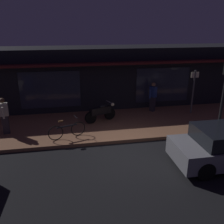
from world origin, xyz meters
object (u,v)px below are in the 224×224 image
person_bystander (153,96)px  person_photographer (4,115)px  bicycle_parked (67,130)px  sign_post (193,89)px  motorcycle (101,112)px

person_bystander → person_photographer: bearing=-167.2°
person_photographer → person_bystander: bearing=12.8°
bicycle_parked → person_photographer: 2.92m
bicycle_parked → sign_post: 7.20m
bicycle_parked → person_bystander: size_ratio=0.95×
bicycle_parked → person_bystander: person_bystander is taller
bicycle_parked → person_photographer: person_photographer is taller
motorcycle → person_bystander: (3.10, 1.01, 0.38)m
bicycle_parked → person_photographer: bearing=160.2°
person_bystander → sign_post: sign_post is taller
bicycle_parked → sign_post: sign_post is taller
person_bystander → sign_post: size_ratio=0.70×
motorcycle → bicycle_parked: motorcycle is taller
motorcycle → person_bystander: 3.28m
motorcycle → bicycle_parked: size_ratio=1.03×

